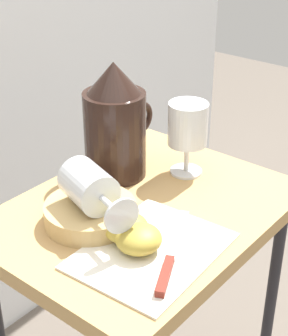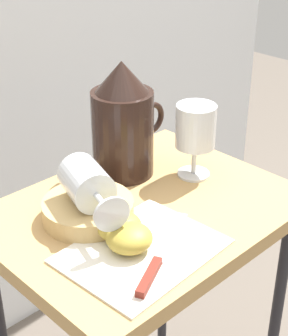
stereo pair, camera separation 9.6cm
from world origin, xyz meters
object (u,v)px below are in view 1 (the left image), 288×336
object	(u,v)px
table	(144,246)
pitcher	(115,131)
wine_glass_upright	(188,128)
knife	(169,261)
basket_tray	(90,213)
apple_half_right	(126,227)
wine_glass_tipped_near	(90,187)
apple_half_left	(139,239)

from	to	relation	value
table	pitcher	xyz separation A→B (m)	(0.06, 0.12, 0.18)
wine_glass_upright	knife	bearing A→B (deg)	-149.41
basket_tray	apple_half_right	xyz separation A→B (m)	(-0.00, -0.08, 0.01)
apple_half_right	table	bearing A→B (deg)	22.71
wine_glass_tipped_near	apple_half_right	distance (m)	0.09
table	wine_glass_upright	xyz separation A→B (m)	(0.15, 0.02, 0.18)
apple_half_left	apple_half_right	world-z (taller)	same
pitcher	apple_half_left	xyz separation A→B (m)	(-0.17, -0.20, -0.07)
wine_glass_tipped_near	wine_glass_upright	bearing A→B (deg)	-4.48
pitcher	knife	distance (m)	0.32
basket_tray	table	bearing A→B (deg)	-23.54
pitcher	wine_glass_upright	xyz separation A→B (m)	(0.09, -0.11, 0.00)
basket_tray	knife	distance (m)	0.18
table	knife	world-z (taller)	knife
basket_tray	knife	bearing A→B (deg)	-93.44
pitcher	knife	size ratio (longest dim) A/B	1.10
pitcher	wine_glass_tipped_near	xyz separation A→B (m)	(-0.16, -0.09, -0.02)
wine_glass_upright	knife	world-z (taller)	wine_glass_upright
basket_tray	apple_half_right	bearing A→B (deg)	-90.81
wine_glass_tipped_near	apple_half_right	xyz separation A→B (m)	(0.00, -0.08, -0.05)
apple_half_left	basket_tray	bearing A→B (deg)	84.24
wine_glass_upright	pitcher	bearing A→B (deg)	130.62
apple_half_left	knife	world-z (taller)	apple_half_left
basket_tray	wine_glass_upright	bearing A→B (deg)	-5.66
pitcher	wine_glass_tipped_near	distance (m)	0.18
apple_half_right	knife	distance (m)	0.10
wine_glass_upright	apple_half_left	distance (m)	0.29
apple_half_left	knife	distance (m)	0.06
wine_glass_tipped_near	knife	distance (m)	0.18
pitcher	apple_half_right	size ratio (longest dim) A/B	3.08
pitcher	apple_half_left	size ratio (longest dim) A/B	3.08
wine_glass_upright	wine_glass_tipped_near	size ratio (longest dim) A/B	0.89
wine_glass_upright	wine_glass_tipped_near	distance (m)	0.25
basket_tray	apple_half_right	world-z (taller)	apple_half_right
wine_glass_upright	apple_half_left	size ratio (longest dim) A/B	1.98
table	apple_half_left	world-z (taller)	apple_half_left
wine_glass_upright	table	bearing A→B (deg)	-173.79
apple_half_left	apple_half_right	distance (m)	0.04
pitcher	wine_glass_upright	world-z (taller)	pitcher
apple_half_left	apple_half_right	size ratio (longest dim) A/B	1.00
apple_half_right	basket_tray	bearing A→B (deg)	89.19
pitcher	apple_half_right	xyz separation A→B (m)	(-0.16, -0.16, -0.07)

